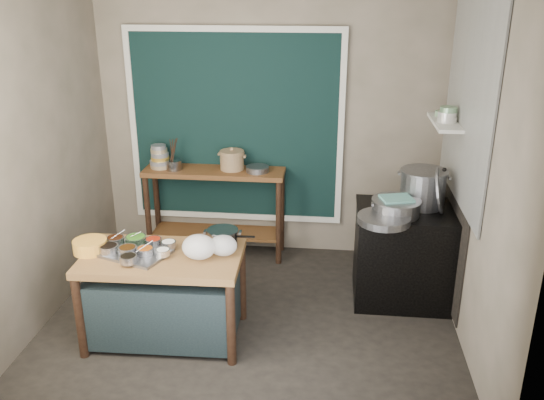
# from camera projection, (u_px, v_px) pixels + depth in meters

# --- Properties ---
(floor) EXTENTS (3.50, 3.00, 0.02)m
(floor) POSITION_uv_depth(u_px,v_px,m) (250.00, 322.00, 5.00)
(floor) COLOR black
(floor) RESTS_ON ground
(back_wall) EXTENTS (3.50, 0.02, 2.80)m
(back_wall) POSITION_uv_depth(u_px,v_px,m) (270.00, 123.00, 5.90)
(back_wall) COLOR gray
(back_wall) RESTS_ON floor
(left_wall) EXTENTS (0.02, 3.00, 2.80)m
(left_wall) POSITION_uv_depth(u_px,v_px,m) (34.00, 160.00, 4.67)
(left_wall) COLOR gray
(left_wall) RESTS_ON floor
(right_wall) EXTENTS (0.02, 3.00, 2.80)m
(right_wall) POSITION_uv_depth(u_px,v_px,m) (480.00, 175.00, 4.32)
(right_wall) COLOR gray
(right_wall) RESTS_ON floor
(curtain_panel) EXTENTS (2.10, 0.02, 1.90)m
(curtain_panel) POSITION_uv_depth(u_px,v_px,m) (235.00, 128.00, 5.91)
(curtain_panel) COLOR black
(curtain_panel) RESTS_ON back_wall
(curtain_frame) EXTENTS (2.22, 0.03, 2.02)m
(curtain_frame) POSITION_uv_depth(u_px,v_px,m) (235.00, 128.00, 5.91)
(curtain_frame) COLOR beige
(curtain_frame) RESTS_ON back_wall
(tile_panel) EXTENTS (0.02, 1.70, 1.70)m
(tile_panel) POSITION_uv_depth(u_px,v_px,m) (468.00, 101.00, 4.67)
(tile_panel) COLOR #B2B2AA
(tile_panel) RESTS_ON right_wall
(soot_patch) EXTENTS (0.01, 1.30, 1.30)m
(soot_patch) POSITION_uv_depth(u_px,v_px,m) (451.00, 226.00, 5.17)
(soot_patch) COLOR black
(soot_patch) RESTS_ON right_wall
(wall_shelf) EXTENTS (0.22, 0.70, 0.03)m
(wall_shelf) POSITION_uv_depth(u_px,v_px,m) (445.00, 122.00, 5.05)
(wall_shelf) COLOR beige
(wall_shelf) RESTS_ON right_wall
(prep_table) EXTENTS (1.27, 0.76, 0.75)m
(prep_table) POSITION_uv_depth(u_px,v_px,m) (165.00, 296.00, 4.65)
(prep_table) COLOR brown
(prep_table) RESTS_ON floor
(back_counter) EXTENTS (1.45, 0.40, 0.95)m
(back_counter) POSITION_uv_depth(u_px,v_px,m) (216.00, 212.00, 6.07)
(back_counter) COLOR brown
(back_counter) RESTS_ON floor
(stove_block) EXTENTS (0.90, 0.68, 0.85)m
(stove_block) POSITION_uv_depth(u_px,v_px,m) (406.00, 256.00, 5.22)
(stove_block) COLOR black
(stove_block) RESTS_ON floor
(stove_top) EXTENTS (0.92, 0.69, 0.03)m
(stove_top) POSITION_uv_depth(u_px,v_px,m) (410.00, 211.00, 5.06)
(stove_top) COLOR black
(stove_top) RESTS_ON stove_block
(condiment_tray) EXTENTS (0.59, 0.51, 0.02)m
(condiment_tray) POSITION_uv_depth(u_px,v_px,m) (135.00, 253.00, 4.52)
(condiment_tray) COLOR gray
(condiment_tray) RESTS_ON prep_table
(condiment_bowls) EXTENTS (0.58, 0.47, 0.07)m
(condiment_bowls) POSITION_uv_depth(u_px,v_px,m) (135.00, 247.00, 4.53)
(condiment_bowls) COLOR silver
(condiment_bowls) RESTS_ON condiment_tray
(yellow_basin) EXTENTS (0.35, 0.35, 0.10)m
(yellow_basin) POSITION_uv_depth(u_px,v_px,m) (90.00, 246.00, 4.55)
(yellow_basin) COLOR gold
(yellow_basin) RESTS_ON prep_table
(saucepan) EXTENTS (0.27, 0.27, 0.14)m
(saucepan) POSITION_uv_depth(u_px,v_px,m) (223.00, 238.00, 4.65)
(saucepan) COLOR gray
(saucepan) RESTS_ON prep_table
(plastic_bag_a) EXTENTS (0.33, 0.31, 0.20)m
(plastic_bag_a) POSITION_uv_depth(u_px,v_px,m) (199.00, 247.00, 4.42)
(plastic_bag_a) COLOR white
(plastic_bag_a) RESTS_ON prep_table
(plastic_bag_b) EXTENTS (0.24, 0.22, 0.16)m
(plastic_bag_b) POSITION_uv_depth(u_px,v_px,m) (223.00, 246.00, 4.48)
(plastic_bag_b) COLOR white
(plastic_bag_b) RESTS_ON prep_table
(bowl_stack) EXTENTS (0.22, 0.22, 0.24)m
(bowl_stack) POSITION_uv_depth(u_px,v_px,m) (160.00, 158.00, 5.93)
(bowl_stack) COLOR tan
(bowl_stack) RESTS_ON back_counter
(utensil_cup) EXTENTS (0.20, 0.20, 0.10)m
(utensil_cup) POSITION_uv_depth(u_px,v_px,m) (174.00, 165.00, 5.89)
(utensil_cup) COLOR gray
(utensil_cup) RESTS_ON back_counter
(ceramic_crock) EXTENTS (0.32, 0.32, 0.18)m
(ceramic_crock) POSITION_uv_depth(u_px,v_px,m) (232.00, 161.00, 5.88)
(ceramic_crock) COLOR #92724F
(ceramic_crock) RESTS_ON back_counter
(wide_bowl) EXTENTS (0.24, 0.24, 0.06)m
(wide_bowl) POSITION_uv_depth(u_px,v_px,m) (257.00, 169.00, 5.82)
(wide_bowl) COLOR gray
(wide_bowl) RESTS_ON back_counter
(stock_pot) EXTENTS (0.50, 0.50, 0.33)m
(stock_pot) POSITION_uv_depth(u_px,v_px,m) (423.00, 188.00, 5.09)
(stock_pot) COLOR gray
(stock_pot) RESTS_ON stove_top
(pot_lid) EXTENTS (0.19, 0.42, 0.40)m
(pot_lid) POSITION_uv_depth(u_px,v_px,m) (440.00, 190.00, 4.94)
(pot_lid) COLOR gray
(pot_lid) RESTS_ON stove_top
(steamer) EXTENTS (0.55, 0.55, 0.14)m
(steamer) POSITION_uv_depth(u_px,v_px,m) (396.00, 207.00, 4.92)
(steamer) COLOR gray
(steamer) RESTS_ON stove_top
(green_cloth) EXTENTS (0.31, 0.26, 0.02)m
(green_cloth) POSITION_uv_depth(u_px,v_px,m) (397.00, 198.00, 4.89)
(green_cloth) COLOR #5B998E
(green_cloth) RESTS_ON steamer
(shallow_pan) EXTENTS (0.52, 0.52, 0.06)m
(shallow_pan) POSITION_uv_depth(u_px,v_px,m) (384.00, 219.00, 4.78)
(shallow_pan) COLOR gray
(shallow_pan) RESTS_ON stove_top
(shelf_bowl_stack) EXTENTS (0.17, 0.17, 0.13)m
(shelf_bowl_stack) POSITION_uv_depth(u_px,v_px,m) (447.00, 115.00, 4.97)
(shelf_bowl_stack) COLOR silver
(shelf_bowl_stack) RESTS_ON wall_shelf
(shelf_bowl_green) EXTENTS (0.15, 0.15, 0.05)m
(shelf_bowl_green) POSITION_uv_depth(u_px,v_px,m) (442.00, 113.00, 5.22)
(shelf_bowl_green) COLOR gray
(shelf_bowl_green) RESTS_ON wall_shelf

